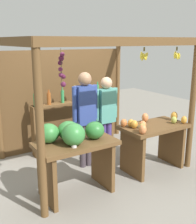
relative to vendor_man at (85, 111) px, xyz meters
name	(u,v)px	position (x,y,z in m)	size (l,w,h in m)	color
ground_plane	(92,162)	(0.17, 0.08, -1.02)	(12.00, 12.00, 0.00)	gray
market_stall	(79,88)	(0.17, 0.54, 0.32)	(2.84, 2.25, 2.24)	brown
fruit_counter_left	(73,145)	(-0.61, -0.71, -0.26)	(1.14, 0.69, 1.12)	brown
fruit_counter_right	(153,136)	(0.90, -0.73, -0.41)	(1.15, 0.65, 0.97)	brown
bottle_shelf_unit	(75,111)	(0.26, 0.88, -0.22)	(1.82, 0.22, 1.35)	brown
vendor_man	(85,111)	(0.00, 0.00, 0.00)	(0.48, 0.23, 1.68)	#443A41
vendor_woman	(106,111)	(0.48, 0.06, -0.08)	(0.48, 0.21, 1.56)	#46357A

